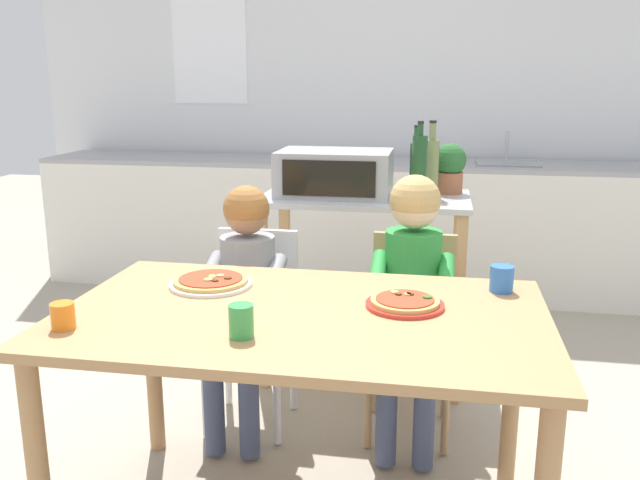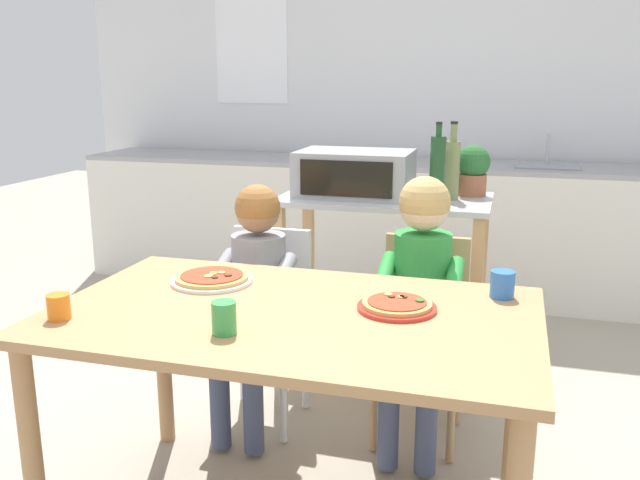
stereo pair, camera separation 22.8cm
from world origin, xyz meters
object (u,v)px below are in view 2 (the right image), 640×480
Objects in this scene: kitchen_island_cart at (384,260)px; pizza_plate_red_rimmed at (397,306)px; child_in_grey_shirt at (254,280)px; bottle_tall_green_wine at (437,168)px; drinking_cup_green at (224,318)px; bottle_slim_sauce at (452,168)px; bottle_squat_spirits at (442,171)px; dining_table at (293,340)px; child_in_green_shirt at (420,281)px; drinking_cup_orange at (59,307)px; toaster_oven at (355,173)px; pizza_plate_white at (212,279)px; drinking_cup_blue at (502,284)px; potted_herb_plant at (473,169)px; dining_chair_left at (265,311)px; dining_chair_right at (422,323)px; bottle_dark_olive_oil at (437,170)px.

kitchen_island_cart is 4.01× the size of pizza_plate_red_rimmed.
bottle_tall_green_wine is at bearing 49.13° from child_in_grey_shirt.
drinking_cup_green is at bearing -96.77° from kitchen_island_cart.
pizza_plate_red_rimmed is (-0.05, -1.13, -0.28)m from bottle_slim_sauce.
bottle_squat_spirits reaches higher than child_in_grey_shirt.
dining_table is 1.38× the size of child_in_green_shirt.
bottle_tall_green_wine is at bearing 59.85° from drinking_cup_orange.
pizza_plate_white is (-0.26, -1.01, -0.24)m from toaster_oven.
drinking_cup_blue is (1.24, 0.56, 0.01)m from drinking_cup_orange.
pizza_plate_red_rimmed is at bearing -95.99° from potted_herb_plant.
child_in_grey_shirt is 10.94× the size of drinking_cup_green.
dining_chair_left is at bearing 90.03° from pizza_plate_white.
dining_chair_left is 1.00× the size of dining_chair_right.
bottle_tall_green_wine reaches higher than dining_chair_right.
potted_herb_plant is at bearing 39.99° from dining_chair_left.
kitchen_island_cart is 1.20× the size of dining_chair_left.
drinking_cup_green is at bearing -117.97° from dining_table.
pizza_plate_red_rimmed is at bearing -77.32° from kitchen_island_cart.
bottle_slim_sauce is (0.45, 0.02, 0.04)m from toaster_oven.
child_in_green_shirt is at bearing -90.00° from dining_chair_right.
bottle_squat_spirits is 1.11× the size of potted_herb_plant.
toaster_oven reaches higher than dining_chair_right.
bottle_slim_sauce is at bearing -122.27° from potted_herb_plant.
bottle_tall_green_wine is 3.71× the size of drinking_cup_blue.
pizza_plate_white is (-0.66, -0.54, 0.29)m from dining_chair_right.
potted_herb_plant is 0.23× the size of child_in_grey_shirt.
pizza_plate_white is at bearing -89.96° from child_in_grey_shirt.
dining_table is at bearing -92.35° from kitchen_island_cart.
dining_chair_right is at bearing 90.01° from pizza_plate_red_rimmed.
bottle_squat_spirits is 1.71m from drinking_cup_green.
bottle_squat_spirits is at bearing 27.97° from toaster_oven.
drinking_cup_blue reaches higher than dining_chair_left.
child_in_grey_shirt is 11.55× the size of drinking_cup_blue.
bottle_dark_olive_oil is 0.34× the size of child_in_green_shirt.
bottle_tall_green_wine is 0.17m from potted_herb_plant.
potted_herb_plant is 1.18m from child_in_grey_shirt.
pizza_plate_red_rimmed is at bearing -89.99° from child_in_green_shirt.
bottle_tall_green_wine is at bearing 75.47° from drinking_cup_green.
potted_herb_plant is at bearing 70.71° from drinking_cup_green.
dining_chair_right is 8.76× the size of drinking_cup_green.
bottle_dark_olive_oil is 0.34m from bottle_squat_spirits.
drinking_cup_blue is (0.17, -1.06, -0.23)m from potted_herb_plant.
bottle_dark_olive_oil reaches higher than bottle_slim_sauce.
potted_herb_plant is at bearing 55.85° from pizza_plate_white.
potted_herb_plant reaches higher than drinking_cup_orange.
dining_table is at bearing -101.95° from bottle_tall_green_wine.
pizza_plate_white is (0.00, -0.50, 0.29)m from dining_chair_left.
child_in_green_shirt reaches higher than pizza_plate_red_rimmed.
bottle_tall_green_wine is 0.40× the size of dining_chair_left.
pizza_plate_red_rimmed is 3.23× the size of drinking_cup_orange.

